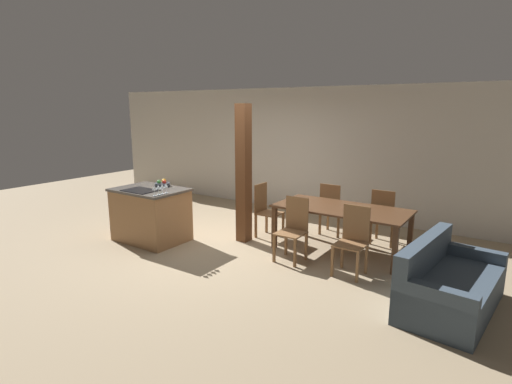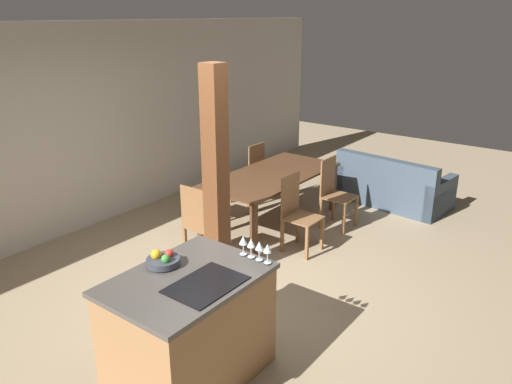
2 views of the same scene
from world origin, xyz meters
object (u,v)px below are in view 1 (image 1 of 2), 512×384
at_px(dining_table, 341,213).
at_px(dining_chair_far_right, 384,216).
at_px(fruit_bowl, 162,184).
at_px(wine_glass_far, 162,186).
at_px(kitchen_island, 151,214).
at_px(dining_chair_far_left, 332,209).
at_px(wine_glass_end, 166,186).
at_px(dining_chair_near_right, 353,239).
at_px(couch, 448,286).
at_px(wine_glass_middle, 158,187).
at_px(dining_chair_near_left, 293,228).
at_px(dining_chair_head_end, 266,210).
at_px(timber_post, 244,174).
at_px(wine_glass_near, 154,188).

xyz_separation_m(dining_table, dining_chair_far_right, (0.47, 0.72, -0.16)).
xyz_separation_m(fruit_bowl, wine_glass_far, (0.51, -0.48, 0.08)).
xyz_separation_m(kitchen_island, dining_chair_far_left, (2.48, 2.02, 0.03)).
distance_m(kitchen_island, wine_glass_end, 0.80).
distance_m(dining_chair_near_right, couch, 1.34).
height_order(wine_glass_middle, wine_glass_far, same).
relative_size(dining_chair_near_left, dining_chair_far_left, 1.00).
relative_size(dining_chair_near_right, dining_chair_head_end, 1.00).
bearing_deg(timber_post, dining_chair_far_left, 45.06).
bearing_deg(dining_chair_near_left, wine_glass_far, -158.05).
distance_m(dining_chair_far_right, timber_post, 2.45).
xyz_separation_m(fruit_bowl, wine_glass_near, (0.51, -0.64, 0.08)).
relative_size(wine_glass_middle, wine_glass_far, 1.00).
bearing_deg(timber_post, kitchen_island, -146.72).
relative_size(wine_glass_far, timber_post, 0.07).
xyz_separation_m(wine_glass_middle, wine_glass_end, (0.00, 0.16, 0.00)).
height_order(dining_chair_head_end, timber_post, timber_post).
relative_size(wine_glass_far, dining_chair_far_right, 0.17).
bearing_deg(wine_glass_end, dining_chair_near_left, 19.86).
height_order(wine_glass_end, dining_chair_near_right, wine_glass_end).
height_order(dining_table, timber_post, timber_post).
bearing_deg(fruit_bowl, dining_chair_near_right, 5.15).
relative_size(dining_chair_near_left, dining_chair_far_right, 1.00).
relative_size(dining_chair_far_left, couch, 0.56).
relative_size(fruit_bowl, dining_chair_far_right, 0.28).
relative_size(dining_chair_far_left, dining_chair_head_end, 1.00).
distance_m(couch, timber_post, 3.52).
xyz_separation_m(wine_glass_near, dining_table, (2.41, 1.66, -0.40)).
distance_m(wine_glass_near, dining_table, 2.96).
distance_m(dining_chair_near_left, dining_chair_far_right, 1.71).
bearing_deg(kitchen_island, wine_glass_end, -12.65).
relative_size(kitchen_island, wine_glass_near, 7.49).
bearing_deg(wine_glass_near, timber_post, 56.94).
bearing_deg(dining_chair_far_left, dining_chair_near_right, 122.97).
xyz_separation_m(wine_glass_near, dining_chair_near_right, (2.88, 0.95, -0.56)).
distance_m(dining_chair_head_end, couch, 3.34).
bearing_deg(wine_glass_middle, wine_glass_far, 90.00).
relative_size(dining_chair_head_end, couch, 0.56).
height_order(kitchen_island, fruit_bowl, fruit_bowl).
bearing_deg(fruit_bowl, wine_glass_end, -37.76).
relative_size(wine_glass_end, timber_post, 0.07).
distance_m(kitchen_island, dining_chair_near_left, 2.55).
bearing_deg(timber_post, dining_chair_near_left, -14.87).
xyz_separation_m(wine_glass_end, dining_chair_near_right, (2.88, 0.70, -0.56)).
height_order(wine_glass_middle, dining_chair_head_end, wine_glass_middle).
relative_size(wine_glass_near, wine_glass_far, 1.00).
bearing_deg(wine_glass_middle, wine_glass_near, -90.00).
bearing_deg(kitchen_island, dining_chair_far_right, 30.62).
distance_m(fruit_bowl, dining_chair_far_left, 3.05).
distance_m(wine_glass_middle, dining_chair_near_left, 2.20).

